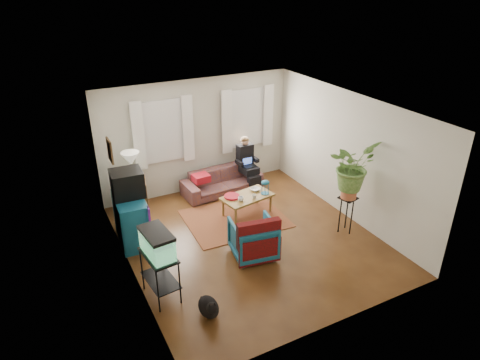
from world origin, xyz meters
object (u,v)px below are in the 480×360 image
armchair (253,237)px  aquarium_stand (160,276)px  coffee_table (247,205)px  sofa (222,178)px  dresser (131,220)px  plant_stand (346,215)px  side_table (135,197)px

armchair → aquarium_stand: bearing=19.0°
armchair → coffee_table: (0.60, 1.33, -0.16)m
sofa → aquarium_stand: (-2.39, -2.82, 0.04)m
dresser → plant_stand: (3.80, -1.61, -0.08)m
dresser → armchair: bearing=-35.3°
armchair → plant_stand: 2.00m
armchair → coffee_table: bearing=-104.7°
side_table → coffee_table: 2.37m
dresser → plant_stand: dresser is taller
dresser → aquarium_stand: dresser is taller
side_table → coffee_table: (2.06, -1.17, -0.14)m
aquarium_stand → armchair: size_ratio=1.04×
side_table → dresser: size_ratio=0.71×
coffee_table → sofa: bearing=81.6°
aquarium_stand → armchair: bearing=3.5°
sofa → dresser: 2.60m
side_table → sofa: bearing=0.3°
side_table → plant_stand: plant_stand is taller
plant_stand → dresser: bearing=157.1°
coffee_table → plant_stand: 2.04m
plant_stand → armchair: bearing=175.7°
aquarium_stand → coffee_table: bearing=28.2°
sofa → side_table: 2.04m
sofa → armchair: 2.58m
sofa → coffee_table: sofa is taller
aquarium_stand → sofa: bearing=43.8°
dresser → plant_stand: 4.13m
sofa → side_table: (-2.04, -0.01, 0.00)m
armchair → sofa: bearing=-93.3°
aquarium_stand → armchair: aquarium_stand is taller
coffee_table → plant_stand: plant_stand is taller
sofa → aquarium_stand: aquarium_stand is taller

